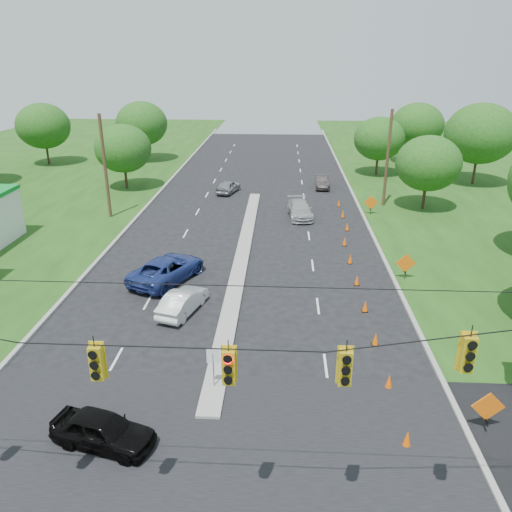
{
  "coord_description": "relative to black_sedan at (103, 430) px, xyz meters",
  "views": [
    {
      "loc": [
        2.8,
        -11.86,
        13.63
      ],
      "look_at": [
        1.36,
        14.65,
        2.8
      ],
      "focal_mm": 35.0,
      "sensor_mm": 36.0,
      "label": 1
    }
  ],
  "objects": [
    {
      "name": "tree_10",
      "position": [
        27.66,
        41.53,
        4.9
      ],
      "size": [
        7.56,
        7.56,
        8.82
      ],
      "color": "black",
      "rests_on": "ground"
    },
    {
      "name": "tree_6",
      "position": [
        -12.34,
        52.53,
        4.28
      ],
      "size": [
        6.72,
        6.72,
        7.84
      ],
      "color": "black",
      "rests_on": "ground"
    },
    {
      "name": "blue_pickup",
      "position": [
        -0.82,
        14.59,
        0.13
      ],
      "size": [
        4.78,
        6.35,
        1.6
      ],
      "primitive_type": "imported",
      "rotation": [
        0.0,
        0.0,
        2.72
      ],
      "color": "navy",
      "rests_on": "ground"
    },
    {
      "name": "median",
      "position": [
        3.66,
        18.53,
        -0.68
      ],
      "size": [
        1.0,
        34.0,
        0.18
      ],
      "primitive_type": "cube",
      "color": "gray",
      "rests_on": "ground"
    },
    {
      "name": "silver_car_oncoming",
      "position": [
        0.79,
        36.49,
        -0.01
      ],
      "size": [
        2.57,
        4.18,
        1.33
      ],
      "primitive_type": "imported",
      "rotation": [
        0.0,
        0.0,
        2.87
      ],
      "color": "gray",
      "rests_on": "ground"
    },
    {
      "name": "cone_3",
      "position": [
        11.28,
        11.03,
        -0.33
      ],
      "size": [
        0.32,
        0.32,
        0.7
      ],
      "primitive_type": "cone",
      "color": "#FF5B05",
      "rests_on": "ground"
    },
    {
      "name": "work_sign_0",
      "position": [
        14.46,
        1.53,
        0.42
      ],
      "size": [
        1.27,
        0.58,
        1.37
      ],
      "color": "black",
      "rests_on": "ground"
    },
    {
      "name": "cone_0",
      "position": [
        11.28,
        0.53,
        -0.33
      ],
      "size": [
        0.32,
        0.32,
        0.7
      ],
      "primitive_type": "cone",
      "color": "#FF5B05",
      "rests_on": "ground"
    },
    {
      "name": "curb_left",
      "position": [
        -6.44,
        27.53,
        -0.68
      ],
      "size": [
        0.25,
        110.0,
        0.16
      ],
      "primitive_type": "cube",
      "color": "gray",
      "rests_on": "ground"
    },
    {
      "name": "tree_11",
      "position": [
        23.66,
        52.53,
        4.28
      ],
      "size": [
        6.72,
        6.72,
        7.84
      ],
      "color": "black",
      "rests_on": "ground"
    },
    {
      "name": "cone_9",
      "position": [
        11.88,
        32.03,
        -0.33
      ],
      "size": [
        0.32,
        0.32,
        0.7
      ],
      "primitive_type": "cone",
      "color": "#FF5B05",
      "rests_on": "ground"
    },
    {
      "name": "cone_6",
      "position": [
        11.28,
        21.53,
        -0.33
      ],
      "size": [
        0.32,
        0.32,
        0.7
      ],
      "primitive_type": "cone",
      "color": "#FF5B05",
      "rests_on": "ground"
    },
    {
      "name": "white_sedan",
      "position": [
        0.98,
        10.42,
        -0.01
      ],
      "size": [
        2.48,
        4.25,
        1.32
      ],
      "primitive_type": "imported",
      "rotation": [
        0.0,
        0.0,
        2.85
      ],
      "color": "silver",
      "rests_on": "ground"
    },
    {
      "name": "tree_4",
      "position": [
        -24.34,
        49.53,
        4.28
      ],
      "size": [
        6.72,
        6.72,
        7.84
      ],
      "color": "black",
      "rests_on": "ground"
    },
    {
      "name": "work_sign_2",
      "position": [
        14.46,
        29.53,
        0.42
      ],
      "size": [
        1.27,
        0.58,
        1.37
      ],
      "color": "black",
      "rests_on": "ground"
    },
    {
      "name": "dark_car_receding",
      "position": [
        10.79,
        39.18,
        -0.01
      ],
      "size": [
        1.59,
        4.11,
        1.34
      ],
      "primitive_type": "imported",
      "rotation": [
        0.0,
        0.0,
        -0.04
      ],
      "color": "#282324",
      "rests_on": "ground"
    },
    {
      "name": "tree_5",
      "position": [
        -10.34,
        37.53,
        3.66
      ],
      "size": [
        5.88,
        5.88,
        6.86
      ],
      "color": "black",
      "rests_on": "ground"
    },
    {
      "name": "cone_4",
      "position": [
        11.28,
        14.53,
        -0.33
      ],
      "size": [
        0.32,
        0.32,
        0.7
      ],
      "primitive_type": "cone",
      "color": "#FF5B05",
      "rests_on": "ground"
    },
    {
      "name": "curb_right",
      "position": [
        13.76,
        27.53,
        -0.68
      ],
      "size": [
        0.25,
        110.0,
        0.16
      ],
      "primitive_type": "cube",
      "color": "gray",
      "rests_on": "ground"
    },
    {
      "name": "silver_car_far",
      "position": [
        8.04,
        28.5,
        0.04
      ],
      "size": [
        2.48,
        5.08,
        1.42
      ],
      "primitive_type": "imported",
      "rotation": [
        0.0,
        0.0,
        0.1
      ],
      "color": "#A2A2A4",
      "rests_on": "ground"
    },
    {
      "name": "cone_1",
      "position": [
        11.28,
        4.03,
        -0.33
      ],
      "size": [
        0.32,
        0.32,
        0.7
      ],
      "primitive_type": "cone",
      "color": "#FF5B05",
      "rests_on": "ground"
    },
    {
      "name": "median_sign",
      "position": [
        3.66,
        3.53,
        0.79
      ],
      "size": [
        0.55,
        0.06,
        2.05
      ],
      "color": "gray",
      "rests_on": "ground"
    },
    {
      "name": "tree_12",
      "position": [
        17.66,
        45.53,
        3.66
      ],
      "size": [
        5.88,
        5.88,
        6.86
      ],
      "color": "black",
      "rests_on": "ground"
    },
    {
      "name": "black_sedan",
      "position": [
        0.0,
        0.0,
        0.0
      ],
      "size": [
        4.24,
        2.55,
        1.35
      ],
      "primitive_type": "imported",
      "rotation": [
        0.0,
        0.0,
        1.31
      ],
      "color": "black",
      "rests_on": "ground"
    },
    {
      "name": "utility_pole_far_left",
      "position": [
        -8.84,
        27.53,
        3.82
      ],
      "size": [
        0.28,
        0.28,
        9.0
      ],
      "primitive_type": "cylinder",
      "color": "#422D1C",
      "rests_on": "ground"
    },
    {
      "name": "cross_street",
      "position": [
        3.66,
        -2.47,
        -0.68
      ],
      "size": [
        160.0,
        14.0,
        0.02
      ],
      "primitive_type": "cube",
      "color": "black",
      "rests_on": "ground"
    },
    {
      "name": "cone_5",
      "position": [
        11.28,
        18.03,
        -0.33
      ],
      "size": [
        0.32,
        0.32,
        0.7
      ],
      "primitive_type": "cone",
      "color": "#FF5B05",
      "rests_on": "ground"
    },
    {
      "name": "tree_9",
      "position": [
        19.66,
        31.53,
        3.66
      ],
      "size": [
        5.88,
        5.88,
        6.86
      ],
      "color": "black",
      "rests_on": "ground"
    },
    {
      "name": "cone_7",
      "position": [
        11.88,
        25.03,
        -0.33
      ],
      "size": [
        0.32,
        0.32,
        0.7
      ],
      "primitive_type": "cone",
      "color": "#FF5B05",
      "rests_on": "ground"
    },
    {
      "name": "cone_2",
      "position": [
        11.28,
        7.53,
        -0.33
      ],
      "size": [
        0.32,
        0.32,
        0.7
      ],
      "primitive_type": "cone",
      "color": "#FF5B05",
      "rests_on": "ground"
    },
    {
      "name": "utility_pole_far_right",
      "position": [
        16.16,
        32.53,
        3.82
      ],
      "size": [
        0.28,
        0.28,
        9.0
      ],
      "primitive_type": "cylinder",
      "color": "#422D1C",
      "rests_on": "ground"
    },
    {
      "name": "signal_span",
      "position": [
        3.61,
        -3.47,
        4.3
      ],
      "size": [
        25.6,
        0.32,
        9.0
      ],
      "color": "#422D1C",
      "rests_on": "ground"
    },
    {
      "name": "cone_8",
      "position": [
        11.88,
        28.53,
        -0.33
      ],
      "size": [
        0.32,
        0.32,
        0.7
      ],
      "primitive_type": "cone",
      "color": "#FF5B05",
      "rests_on": "ground"
    },
    {
      "name": "work_sign_1",
      "position": [
        14.46,
        15.53,
        0.42
      ],
      "size": [
        1.27,
        0.58,
        1.37
      ],
      "color": "black",
      "rests_on": "ground"
    },
    {
      "name": "ground",
      "position": [
        3.66,
        -2.47,
        -0.68
      ],
      "size": [
        160.0,
        160.0,
        0.0
      ],
      "primitive_type": "plane",
      "color": "black",
      "rests_on": "ground"
    }
  ]
}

